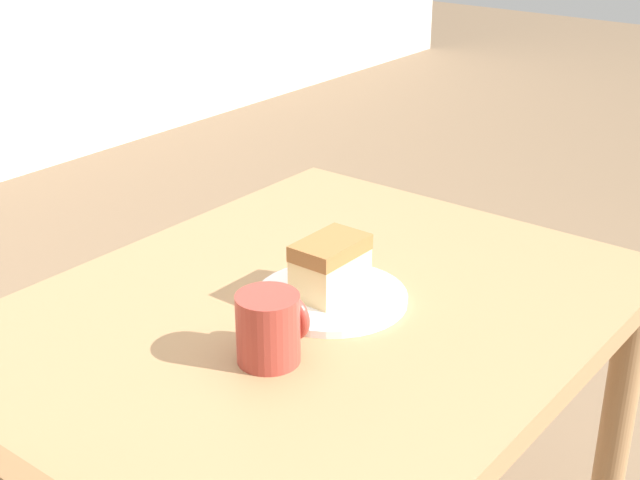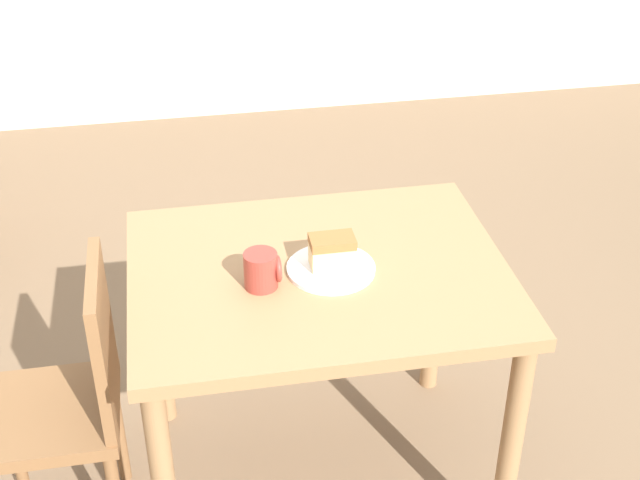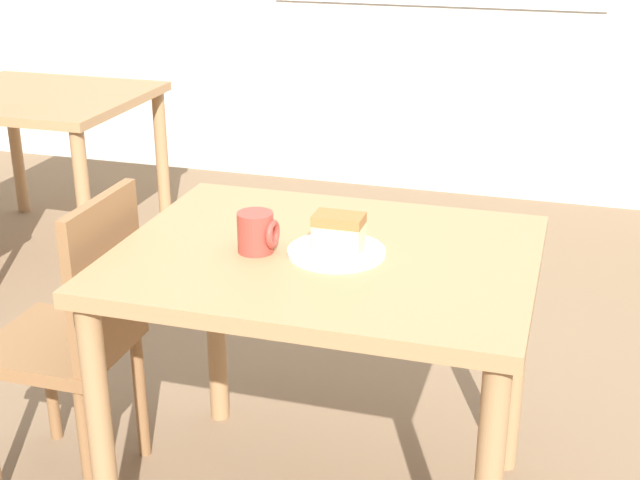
{
  "view_description": "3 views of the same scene",
  "coord_description": "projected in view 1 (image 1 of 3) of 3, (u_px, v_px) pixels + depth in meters",
  "views": [
    {
      "loc": [
        -0.95,
        -0.57,
        1.43
      ],
      "look_at": [
        0.05,
        0.21,
        0.87
      ],
      "focal_mm": 50.0,
      "sensor_mm": 36.0,
      "label": 1
    },
    {
      "loc": [
        -0.35,
        -1.76,
        2.12
      ],
      "look_at": [
        0.01,
        0.22,
        0.85
      ],
      "focal_mm": 50.0,
      "sensor_mm": 36.0,
      "label": 2
    },
    {
      "loc": [
        0.56,
        -1.73,
        1.61
      ],
      "look_at": [
        0.0,
        0.16,
        0.82
      ],
      "focal_mm": 50.0,
      "sensor_mm": 36.0,
      "label": 3
    }
  ],
  "objects": [
    {
      "name": "dining_table_near",
      "position": [
        313.0,
        369.0,
        1.42
      ],
      "size": [
        1.02,
        0.8,
        0.78
      ],
      "color": "#9E754C",
      "rests_on": "ground_plane"
    },
    {
      "name": "plate",
      "position": [
        331.0,
        297.0,
        1.39
      ],
      "size": [
        0.24,
        0.24,
        0.01
      ],
      "color": "white",
      "rests_on": "dining_table_near"
    },
    {
      "name": "cake_slice",
      "position": [
        330.0,
        266.0,
        1.37
      ],
      "size": [
        0.12,
        0.08,
        0.09
      ],
      "color": "#E5CC89",
      "rests_on": "plate"
    },
    {
      "name": "coffee_mug",
      "position": [
        270.0,
        327.0,
        1.21
      ],
      "size": [
        0.1,
        0.09,
        0.1
      ],
      "color": "#9E382D",
      "rests_on": "dining_table_near"
    }
  ]
}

